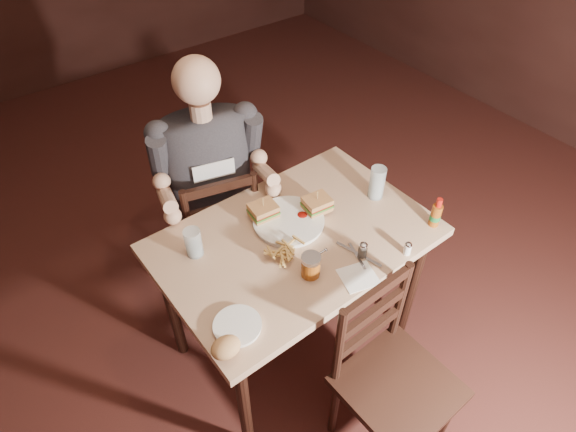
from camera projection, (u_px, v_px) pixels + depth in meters
room_shell at (251, 130)px, 1.43m from camera, size 7.00×7.00×7.00m
main_table at (295, 251)px, 2.05m from camera, size 1.13×0.77×0.77m
chair_far at (217, 226)px, 2.51m from camera, size 0.49×0.52×0.87m
chair_near at (399, 387)px, 1.86m from camera, size 0.42×0.46×0.88m
diner at (209, 158)px, 2.15m from camera, size 0.62×0.53×0.92m
dinner_plate at (289, 222)px, 2.04m from camera, size 0.30×0.30×0.02m
sandwich_left at (263, 208)px, 2.02m from camera, size 0.12×0.10×0.10m
sandwich_right at (317, 201)px, 2.05m from camera, size 0.12×0.10×0.10m
fries_pile at (284, 248)px, 1.89m from camera, size 0.22×0.16×0.04m
ketchup_dollop at (302, 215)px, 2.05m from camera, size 0.04×0.04×0.01m
glass_left at (193, 243)px, 1.88m from camera, size 0.07×0.07×0.12m
glass_right at (377, 183)px, 2.12m from camera, size 0.07×0.07×0.16m
hot_sauce at (436, 212)px, 1.99m from camera, size 0.04×0.04×0.14m
salt_shaker at (408, 249)px, 1.90m from camera, size 0.03×0.03×0.05m
pepper_shaker at (363, 250)px, 1.89m from camera, size 0.04×0.04×0.07m
syrup_dispenser at (311, 266)px, 1.81m from camera, size 0.08×0.08×0.10m
napkin at (358, 277)px, 1.83m from camera, size 0.16×0.16×0.00m
knife at (359, 254)px, 1.91m from camera, size 0.07×0.20×0.00m
fork at (357, 256)px, 1.90m from camera, size 0.05×0.14×0.00m
side_plate at (238, 326)px, 1.66m from camera, size 0.17×0.17×0.01m
bread_roll at (226, 347)px, 1.56m from camera, size 0.10×0.09×0.06m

